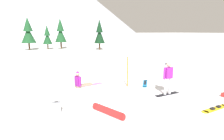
% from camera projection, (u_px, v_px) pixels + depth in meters
% --- Properties ---
extents(ground_plane, '(800.00, 800.00, 0.00)m').
position_uv_depth(ground_plane, '(146.00, 99.00, 9.49)').
color(ground_plane, white).
extents(snowboarder_foreground, '(1.51, 0.34, 1.72)m').
position_uv_depth(snowboarder_foreground, '(168.00, 78.00, 9.97)').
color(snowboarder_foreground, black).
rests_on(snowboarder_foreground, ground_plane).
extents(snowboarder_midground, '(1.81, 0.71, 0.97)m').
position_uv_depth(snowboarder_midground, '(81.00, 81.00, 11.46)').
color(snowboarder_midground, gray).
rests_on(snowboarder_midground, ground_plane).
extents(loose_snowboard_near_right, '(0.75, 1.77, 0.27)m').
position_uv_depth(loose_snowboard_near_right, '(108.00, 111.00, 7.70)').
color(loose_snowboard_near_right, red).
rests_on(loose_snowboard_near_right, ground_plane).
extents(loose_snowboard_far_spare, '(1.33, 1.61, 0.09)m').
position_uv_depth(loose_snowboard_far_spare, '(145.00, 83.00, 12.25)').
color(loose_snowboard_far_spare, '#1E8CD8').
rests_on(loose_snowboard_far_spare, ground_plane).
extents(loose_snowboard_near_left, '(1.74, 0.41, 0.09)m').
position_uv_depth(loose_snowboard_near_left, '(216.00, 108.00, 8.25)').
color(loose_snowboard_near_left, yellow).
rests_on(loose_snowboard_near_left, ground_plane).
extents(backpack_grey, '(0.33, 0.28, 0.47)m').
position_uv_depth(backpack_grey, '(57.00, 107.00, 7.88)').
color(backpack_grey, gray).
rests_on(backpack_grey, ground_plane).
extents(trail_marker_pole, '(0.06, 0.06, 1.81)m').
position_uv_depth(trail_marker_pole, '(128.00, 72.00, 11.45)').
color(trail_marker_pole, orange).
rests_on(trail_marker_pole, ground_plane).
extents(pine_tree_short, '(2.51, 2.51, 5.73)m').
position_uv_depth(pine_tree_short, '(28.00, 32.00, 33.81)').
color(pine_tree_short, '#472D19').
rests_on(pine_tree_short, ground_plane).
extents(pine_tree_tall, '(1.68, 1.68, 4.38)m').
position_uv_depth(pine_tree_tall, '(47.00, 36.00, 35.44)').
color(pine_tree_tall, '#472D19').
rests_on(pine_tree_tall, ground_plane).
extents(pine_tree_young, '(2.15, 2.15, 5.74)m').
position_uv_depth(pine_tree_young, '(61.00, 32.00, 36.50)').
color(pine_tree_young, '#472D19').
rests_on(pine_tree_young, ground_plane).
extents(pine_tree_broad, '(1.91, 1.91, 5.39)m').
position_uv_depth(pine_tree_broad, '(99.00, 33.00, 34.41)').
color(pine_tree_broad, '#472D19').
rests_on(pine_tree_broad, ground_plane).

